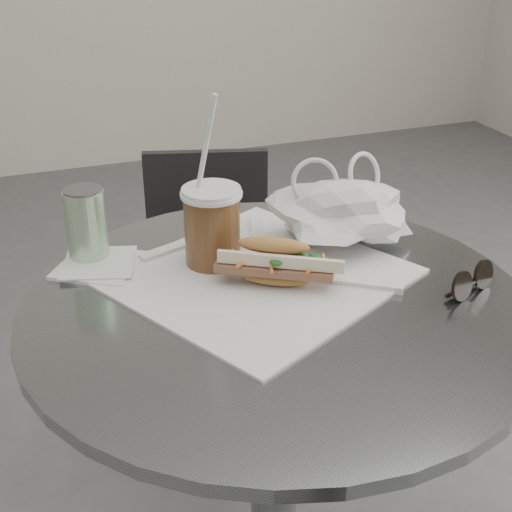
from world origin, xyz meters
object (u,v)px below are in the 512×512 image
object	(u,v)px
chair_far	(211,323)
sunglasses	(471,282)
iced_coffee	(212,226)
cafe_table	(275,442)
drink_can	(86,225)
banh_mi	(274,263)

from	to	relation	value
chair_far	sunglasses	world-z (taller)	sunglasses
chair_far	iced_coffee	distance (m)	0.68
iced_coffee	sunglasses	size ratio (longest dim) A/B	2.81
cafe_table	iced_coffee	xyz separation A→B (m)	(-0.05, 0.14, 0.34)
iced_coffee	sunglasses	bearing A→B (deg)	-33.86
sunglasses	drink_can	xyz separation A→B (m)	(-0.52, 0.31, 0.04)
iced_coffee	banh_mi	bearing A→B (deg)	-56.51
iced_coffee	drink_can	world-z (taller)	iced_coffee
cafe_table	iced_coffee	distance (m)	0.38
cafe_table	iced_coffee	size ratio (longest dim) A/B	2.68
cafe_table	chair_far	bearing A→B (deg)	83.09
banh_mi	drink_can	xyz separation A→B (m)	(-0.25, 0.19, 0.02)
iced_coffee	cafe_table	bearing A→B (deg)	-69.62
chair_far	cafe_table	bearing A→B (deg)	99.19
chair_far	drink_can	bearing A→B (deg)	66.06
cafe_table	drink_can	xyz separation A→B (m)	(-0.24, 0.23, 0.34)
banh_mi	iced_coffee	size ratio (longest dim) A/B	0.82
banh_mi	sunglasses	size ratio (longest dim) A/B	2.30
chair_far	iced_coffee	world-z (taller)	iced_coffee
drink_can	chair_far	bearing A→B (deg)	49.96
banh_mi	drink_can	distance (m)	0.31
sunglasses	drink_can	distance (m)	0.61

